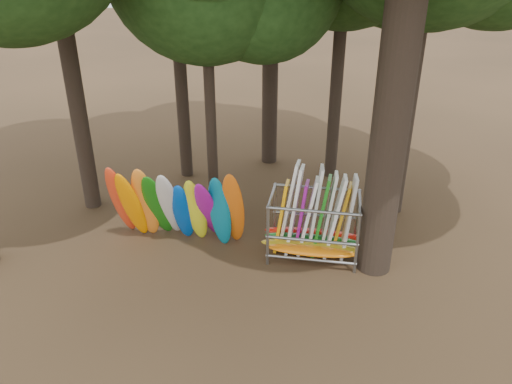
# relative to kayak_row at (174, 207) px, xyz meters

# --- Properties ---
(ground) EXTENTS (120.00, 120.00, 0.00)m
(ground) POSITION_rel_kayak_row_xyz_m (1.83, -0.18, -1.34)
(ground) COLOR #47331E
(ground) RESTS_ON ground
(lake) EXTENTS (160.00, 160.00, 0.00)m
(lake) POSITION_rel_kayak_row_xyz_m (1.83, 59.82, -1.34)
(lake) COLOR gray
(lake) RESTS_ON ground
(kayak_row) EXTENTS (4.27, 2.05, 2.97)m
(kayak_row) POSITION_rel_kayak_row_xyz_m (0.00, 0.00, 0.00)
(kayak_row) COLOR red
(kayak_row) RESTS_ON ground
(storage_rack) EXTENTS (3.11, 1.53, 2.89)m
(storage_rack) POSITION_rel_kayak_row_xyz_m (4.25, 0.20, -0.40)
(storage_rack) COLOR gray
(storage_rack) RESTS_ON ground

